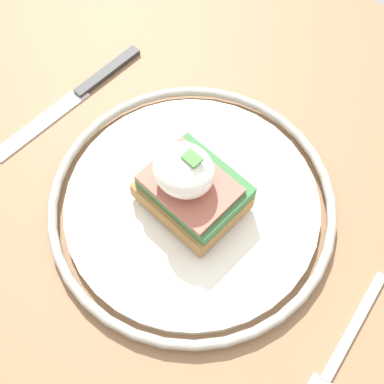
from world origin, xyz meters
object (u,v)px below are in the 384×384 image
at_px(fork, 341,350).
at_px(knife, 81,92).
at_px(plate, 192,204).
at_px(sandwich, 190,186).

bearing_deg(fork, knife, -3.68).
bearing_deg(plate, sandwich, 41.55).
relative_size(plate, fork, 1.90).
bearing_deg(knife, fork, 176.32).
xyz_separation_m(plate, fork, (-0.19, 0.01, -0.01)).
bearing_deg(fork, sandwich, -2.24).
bearing_deg(plate, knife, -4.82).
distance_m(sandwich, knife, 0.19).
distance_m(plate, fork, 0.19).
height_order(plate, sandwich, sandwich).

